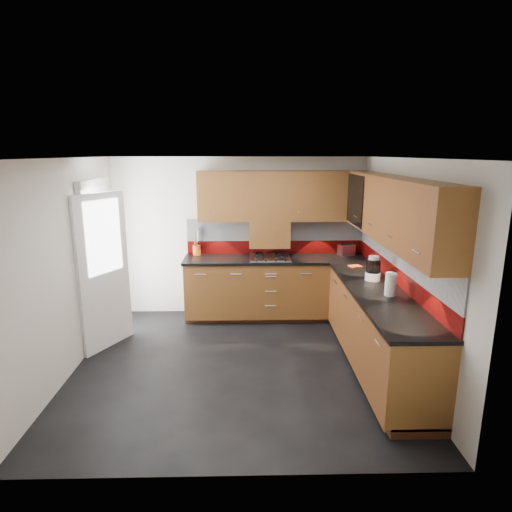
{
  "coord_description": "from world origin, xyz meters",
  "views": [
    {
      "loc": [
        0.11,
        -4.64,
        2.45
      ],
      "look_at": [
        0.23,
        0.65,
        1.17
      ],
      "focal_mm": 30.0,
      "sensor_mm": 36.0,
      "label": 1
    }
  ],
  "objects_px": {
    "food_processor": "(373,269)",
    "utensil_pot": "(197,249)",
    "gas_hob": "(270,257)",
    "toaster": "(346,250)"
  },
  "relations": [
    {
      "from": "gas_hob",
      "to": "food_processor",
      "type": "distance_m",
      "value": 1.66
    },
    {
      "from": "food_processor",
      "to": "utensil_pot",
      "type": "bearing_deg",
      "value": 148.92
    },
    {
      "from": "toaster",
      "to": "food_processor",
      "type": "height_order",
      "value": "food_processor"
    },
    {
      "from": "utensil_pot",
      "to": "toaster",
      "type": "xyz_separation_m",
      "value": [
        2.27,
        -0.06,
        -0.01
      ]
    },
    {
      "from": "utensil_pot",
      "to": "gas_hob",
      "type": "bearing_deg",
      "value": -12.2
    },
    {
      "from": "gas_hob",
      "to": "toaster",
      "type": "height_order",
      "value": "toaster"
    },
    {
      "from": "utensil_pot",
      "to": "food_processor",
      "type": "distance_m",
      "value": 2.68
    },
    {
      "from": "gas_hob",
      "to": "food_processor",
      "type": "height_order",
      "value": "food_processor"
    },
    {
      "from": "toaster",
      "to": "food_processor",
      "type": "relative_size",
      "value": 0.89
    },
    {
      "from": "gas_hob",
      "to": "utensil_pot",
      "type": "bearing_deg",
      "value": 167.8
    }
  ]
}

